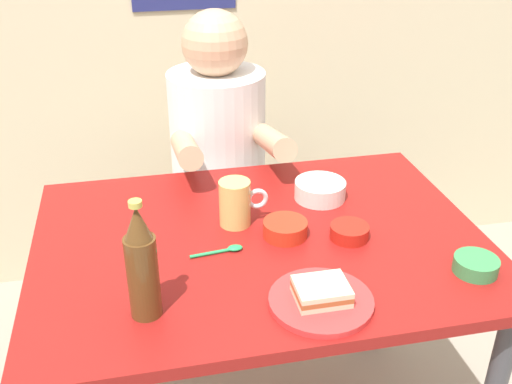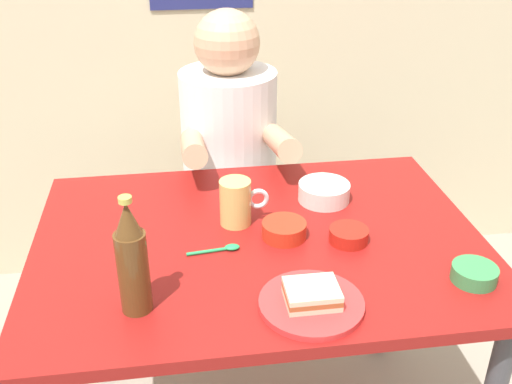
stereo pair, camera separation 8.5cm
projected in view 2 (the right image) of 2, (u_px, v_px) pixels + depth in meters
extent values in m
cube|color=maroon|center=(259.00, 242.00, 1.47)|extent=(1.10, 0.80, 0.03)
cylinder|color=#3F3F44|center=(90.00, 294.00, 1.88)|extent=(0.05, 0.05, 0.71)
cylinder|color=#3F3F44|center=(387.00, 269.00, 2.01)|extent=(0.05, 0.05, 0.71)
cylinder|color=#4C4C51|center=(232.00, 268.00, 2.27)|extent=(0.08, 0.08, 0.41)
cylinder|color=maroon|center=(231.00, 217.00, 2.16)|extent=(0.34, 0.34, 0.04)
cylinder|color=white|center=(229.00, 146.00, 2.03)|extent=(0.32, 0.32, 0.52)
sphere|color=tan|center=(227.00, 43.00, 1.86)|extent=(0.21, 0.21, 0.21)
cylinder|color=tan|center=(193.00, 147.00, 1.74)|extent=(0.07, 0.31, 0.14)
cylinder|color=tan|center=(281.00, 142.00, 1.77)|extent=(0.07, 0.31, 0.14)
cylinder|color=red|center=(311.00, 304.00, 1.23)|extent=(0.22, 0.22, 0.01)
cube|color=beige|center=(312.00, 299.00, 1.22)|extent=(0.11, 0.09, 0.01)
cube|color=#9E592D|center=(312.00, 294.00, 1.22)|extent=(0.11, 0.09, 0.01)
cube|color=beige|center=(312.00, 289.00, 1.21)|extent=(0.11, 0.09, 0.01)
cylinder|color=#D1BC66|center=(235.00, 202.00, 1.50)|extent=(0.08, 0.08, 0.12)
torus|color=silver|center=(258.00, 199.00, 1.50)|extent=(0.06, 0.01, 0.06)
cylinder|color=#593819|center=(134.00, 272.00, 1.19)|extent=(0.06, 0.06, 0.18)
cone|color=#593819|center=(127.00, 219.00, 1.13)|extent=(0.05, 0.05, 0.07)
cylinder|color=#BFB74C|center=(125.00, 200.00, 1.11)|extent=(0.03, 0.03, 0.01)
cylinder|color=red|center=(284.00, 230.00, 1.46)|extent=(0.11, 0.11, 0.04)
cylinder|color=#A33521|center=(284.00, 227.00, 1.46)|extent=(0.09, 0.09, 0.02)
cylinder|color=silver|center=(324.00, 192.00, 1.62)|extent=(0.14, 0.14, 0.05)
cylinder|color=tan|center=(324.00, 188.00, 1.62)|extent=(0.11, 0.11, 0.02)
cylinder|color=#388C4C|center=(474.00, 274.00, 1.30)|extent=(0.10, 0.10, 0.03)
cylinder|color=#5B643A|center=(475.00, 271.00, 1.30)|extent=(0.08, 0.08, 0.02)
cylinder|color=#B21E14|center=(349.00, 235.00, 1.44)|extent=(0.10, 0.10, 0.03)
cylinder|color=maroon|center=(349.00, 232.00, 1.44)|extent=(0.08, 0.08, 0.02)
cylinder|color=#26A559|center=(210.00, 251.00, 1.41)|extent=(0.11, 0.02, 0.01)
ellipsoid|color=#26A559|center=(232.00, 247.00, 1.42)|extent=(0.04, 0.02, 0.01)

